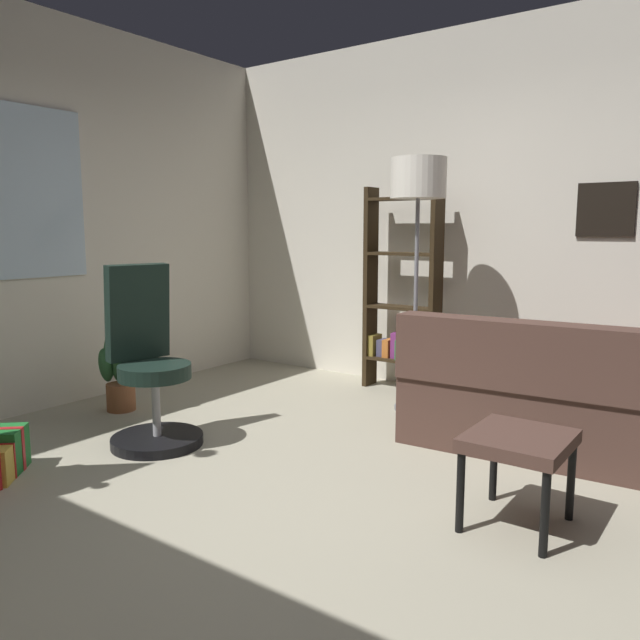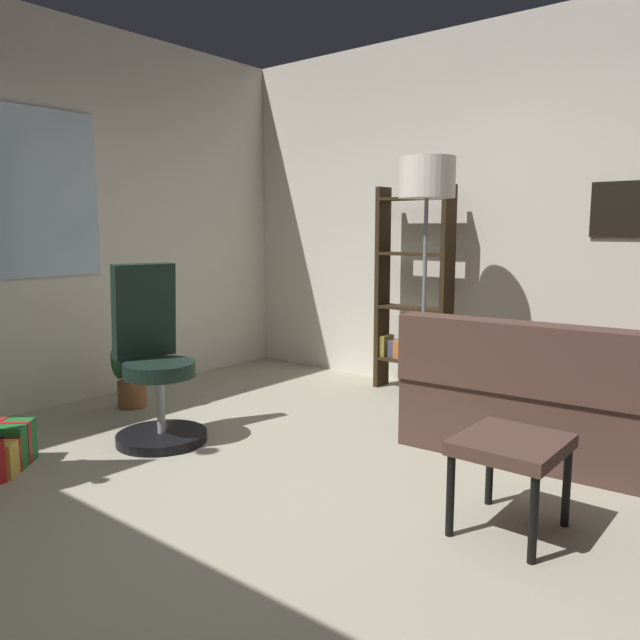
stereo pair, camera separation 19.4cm
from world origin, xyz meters
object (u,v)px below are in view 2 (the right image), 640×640
(floor_lamp, at_px, (427,194))
(potted_plant, at_px, (132,371))
(bookshelf, at_px, (412,303))
(gift_box_gold, at_px, (3,455))
(footstool, at_px, (511,451))
(office_chair, at_px, (155,373))
(couch, at_px, (604,407))

(floor_lamp, distance_m, potted_plant, 2.52)
(bookshelf, height_order, floor_lamp, floor_lamp)
(potted_plant, bearing_deg, gift_box_gold, -155.87)
(footstool, xyz_separation_m, gift_box_gold, (-1.10, 2.43, -0.27))
(gift_box_gold, relative_size, potted_plant, 0.56)
(floor_lamp, bearing_deg, gift_box_gold, 153.69)
(gift_box_gold, height_order, potted_plant, potted_plant)
(bookshelf, distance_m, potted_plant, 2.26)
(potted_plant, bearing_deg, bookshelf, -38.95)
(office_chair, relative_size, floor_lamp, 0.61)
(couch, xyz_separation_m, potted_plant, (-1.16, 3.03, -0.02))
(couch, distance_m, office_chair, 2.73)
(couch, height_order, potted_plant, couch)
(bookshelf, bearing_deg, floor_lamp, -141.56)
(couch, height_order, bookshelf, bookshelf)
(bookshelf, bearing_deg, footstool, -139.08)
(gift_box_gold, bearing_deg, bookshelf, -16.13)
(gift_box_gold, distance_m, potted_plant, 1.34)
(footstool, distance_m, floor_lamp, 2.19)
(potted_plant, bearing_deg, footstool, -92.16)
(footstool, bearing_deg, bookshelf, 40.92)
(bookshelf, bearing_deg, gift_box_gold, 163.87)
(footstool, distance_m, office_chair, 2.23)
(office_chair, distance_m, floor_lamp, 2.20)
(footstool, bearing_deg, potted_plant, 87.84)
(couch, bearing_deg, office_chair, 123.65)
(couch, relative_size, floor_lamp, 1.10)
(couch, xyz_separation_m, footstool, (-1.28, 0.05, 0.08))
(bookshelf, bearing_deg, couch, -108.62)
(footstool, distance_m, gift_box_gold, 2.68)
(office_chair, xyz_separation_m, bookshelf, (2.06, -0.63, 0.30))
(gift_box_gold, relative_size, floor_lamp, 0.19)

